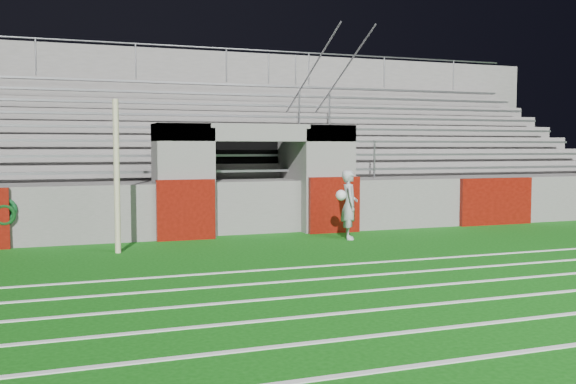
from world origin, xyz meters
name	(u,v)px	position (x,y,z in m)	size (l,w,h in m)	color
ground	(310,256)	(0.00, 0.00, 0.00)	(90.00, 90.00, 0.00)	#0E550E
field_post	(117,177)	(-3.38, 1.67, 1.50)	(0.11, 0.11, 2.99)	#C6BF93
field_markings	(471,325)	(0.00, -5.00, 0.01)	(28.00, 8.09, 0.01)	white
stadium_structure	(213,166)	(0.00, 7.97, 1.49)	(26.00, 8.48, 5.42)	#64625F
goalkeeper_with_ball	(349,204)	(1.66, 1.82, 0.79)	(0.72, 0.75, 1.56)	#A2A5AB
hose_coil	(4,212)	(-5.49, 2.93, 0.76)	(0.49, 0.14, 0.57)	#0D451E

